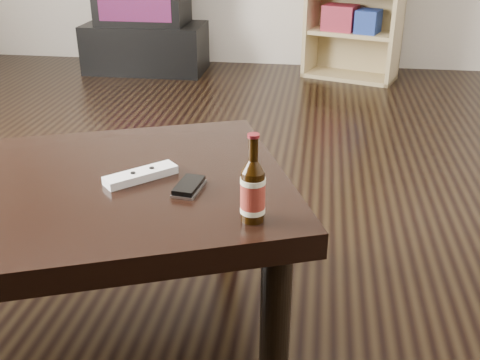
# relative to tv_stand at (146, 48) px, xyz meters

# --- Properties ---
(floor) EXTENTS (5.00, 6.00, 0.01)m
(floor) POSITION_rel_tv_stand_xyz_m (0.90, -2.62, -0.19)
(floor) COLOR black
(floor) RESTS_ON ground
(tv_stand) EXTENTS (0.95, 0.47, 0.38)m
(tv_stand) POSITION_rel_tv_stand_xyz_m (0.00, 0.00, 0.00)
(tv_stand) COLOR black
(tv_stand) RESTS_ON floor
(coffee_table) EXTENTS (1.56, 1.24, 0.51)m
(coffee_table) POSITION_rel_tv_stand_xyz_m (0.66, -3.16, 0.26)
(coffee_table) COLOR black
(coffee_table) RESTS_ON floor
(beer_bottle) EXTENTS (0.08, 0.08, 0.22)m
(beer_bottle) POSITION_rel_tv_stand_xyz_m (1.26, -3.24, 0.40)
(beer_bottle) COLOR black
(beer_bottle) RESTS_ON coffee_table
(phone) EXTENTS (0.07, 0.12, 0.02)m
(phone) POSITION_rel_tv_stand_xyz_m (1.08, -3.11, 0.33)
(phone) COLOR #A7A7AA
(phone) RESTS_ON coffee_table
(remote) EXTENTS (0.19, 0.18, 0.03)m
(remote) POSITION_rel_tv_stand_xyz_m (0.93, -3.06, 0.33)
(remote) COLOR white
(remote) RESTS_ON coffee_table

